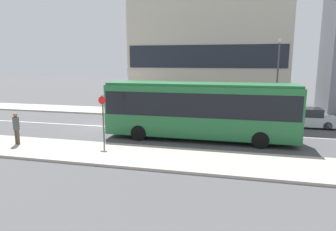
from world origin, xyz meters
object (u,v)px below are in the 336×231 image
city_bus (200,108)px  street_lamp (278,70)px  pedestrian_near_stop (16,126)px  parked_car_0 (305,118)px  bus_stop_sign (103,116)px

city_bus → street_lamp: (5.20, 7.48, 2.06)m
city_bus → street_lamp: 9.34m
pedestrian_near_stop → street_lamp: bearing=55.1°
parked_car_0 → street_lamp: size_ratio=0.65×
pedestrian_near_stop → street_lamp: 19.12m
parked_car_0 → street_lamp: 4.41m
pedestrian_near_stop → street_lamp: size_ratio=0.28×
bus_stop_sign → street_lamp: 14.69m
city_bus → street_lamp: street_lamp is taller
parked_car_0 → street_lamp: (-1.90, 2.06, 3.41)m
city_bus → pedestrian_near_stop: 10.65m
street_lamp → city_bus: bearing=-124.8°
pedestrian_near_stop → bus_stop_sign: (4.81, 1.14, 0.59)m
parked_car_0 → street_lamp: bearing=132.7°
city_bus → parked_car_0: (7.10, 5.42, -1.35)m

